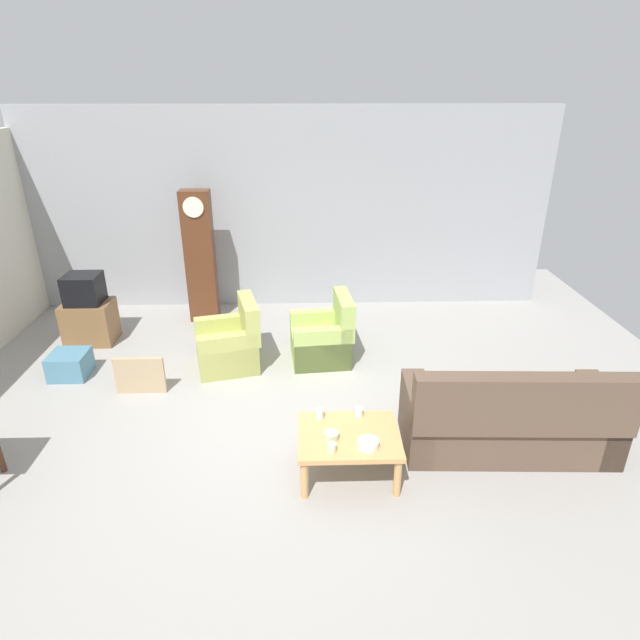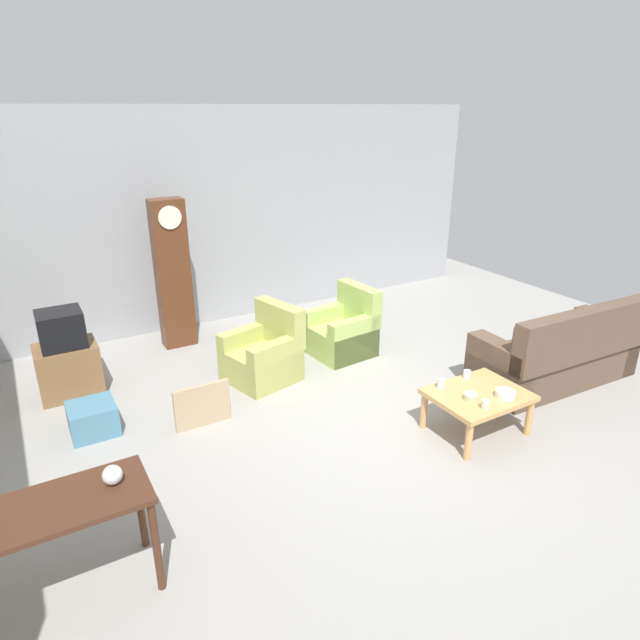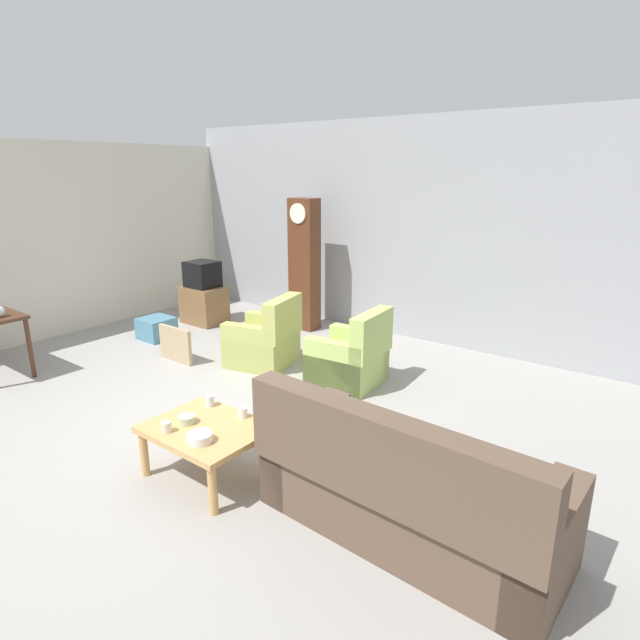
{
  "view_description": "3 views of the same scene",
  "coord_description": "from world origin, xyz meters",
  "px_view_note": "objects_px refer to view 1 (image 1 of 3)",
  "views": [
    {
      "loc": [
        0.24,
        -4.92,
        3.47
      ],
      "look_at": [
        0.42,
        1.02,
        0.8
      ],
      "focal_mm": 29.53,
      "sensor_mm": 36.0,
      "label": 1
    },
    {
      "loc": [
        -3.23,
        -4.26,
        3.18
      ],
      "look_at": [
        -0.13,
        1.05,
        0.75
      ],
      "focal_mm": 30.58,
      "sensor_mm": 36.0,
      "label": 2
    },
    {
      "loc": [
        3.7,
        -3.33,
        2.47
      ],
      "look_at": [
        0.39,
        1.01,
        0.88
      ],
      "focal_mm": 29.15,
      "sensor_mm": 36.0,
      "label": 3
    }
  ],
  "objects_px": {
    "tv_stand_cabinet": "(90,322)",
    "bowl_white_stacked": "(368,444)",
    "grandfather_clock": "(200,257)",
    "bowl_shallow_green": "(331,435)",
    "storage_box_blue": "(70,365)",
    "armchair_olive_near": "(230,345)",
    "cup_white_porcelain": "(359,412)",
    "couch_floral": "(509,421)",
    "coffee_table_wood": "(349,440)",
    "armchair_olive_far": "(324,339)",
    "cup_blue_rimmed": "(320,414)",
    "cup_cream_tall": "(332,448)",
    "framed_picture_leaning": "(140,375)",
    "tv_crt": "(84,289)"
  },
  "relations": [
    {
      "from": "tv_stand_cabinet",
      "to": "bowl_shallow_green",
      "type": "height_order",
      "value": "tv_stand_cabinet"
    },
    {
      "from": "armchair_olive_near",
      "to": "storage_box_blue",
      "type": "bearing_deg",
      "value": -174.07
    },
    {
      "from": "tv_stand_cabinet",
      "to": "bowl_white_stacked",
      "type": "distance_m",
      "value": 4.88
    },
    {
      "from": "armchair_olive_far",
      "to": "bowl_shallow_green",
      "type": "height_order",
      "value": "armchair_olive_far"
    },
    {
      "from": "tv_stand_cabinet",
      "to": "cup_white_porcelain",
      "type": "height_order",
      "value": "tv_stand_cabinet"
    },
    {
      "from": "armchair_olive_near",
      "to": "cup_white_porcelain",
      "type": "height_order",
      "value": "armchair_olive_near"
    },
    {
      "from": "bowl_white_stacked",
      "to": "cup_blue_rimmed",
      "type": "bearing_deg",
      "value": 131.97
    },
    {
      "from": "storage_box_blue",
      "to": "cup_blue_rimmed",
      "type": "relative_size",
      "value": 4.66
    },
    {
      "from": "tv_crt",
      "to": "tv_stand_cabinet",
      "type": "bearing_deg",
      "value": 0.0
    },
    {
      "from": "armchair_olive_far",
      "to": "storage_box_blue",
      "type": "height_order",
      "value": "armchair_olive_far"
    },
    {
      "from": "cup_blue_rimmed",
      "to": "bowl_shallow_green",
      "type": "distance_m",
      "value": 0.35
    },
    {
      "from": "armchair_olive_far",
      "to": "bowl_shallow_green",
      "type": "relative_size",
      "value": 6.37
    },
    {
      "from": "storage_box_blue",
      "to": "bowl_shallow_green",
      "type": "relative_size",
      "value": 3.2
    },
    {
      "from": "armchair_olive_near",
      "to": "grandfather_clock",
      "type": "relative_size",
      "value": 0.46
    },
    {
      "from": "storage_box_blue",
      "to": "bowl_white_stacked",
      "type": "distance_m",
      "value": 4.22
    },
    {
      "from": "framed_picture_leaning",
      "to": "cup_cream_tall",
      "type": "bearing_deg",
      "value": -38.67
    },
    {
      "from": "cup_white_porcelain",
      "to": "coffee_table_wood",
      "type": "bearing_deg",
      "value": -112.65
    },
    {
      "from": "coffee_table_wood",
      "to": "cup_blue_rimmed",
      "type": "relative_size",
      "value": 9.68
    },
    {
      "from": "armchair_olive_far",
      "to": "coffee_table_wood",
      "type": "xyz_separation_m",
      "value": [
        0.15,
        -2.33,
        0.08
      ]
    },
    {
      "from": "armchair_olive_far",
      "to": "bowl_shallow_green",
      "type": "distance_m",
      "value": 2.4
    },
    {
      "from": "armchair_olive_far",
      "to": "tv_stand_cabinet",
      "type": "bearing_deg",
      "value": 169.05
    },
    {
      "from": "storage_box_blue",
      "to": "bowl_shallow_green",
      "type": "distance_m",
      "value": 3.87
    },
    {
      "from": "grandfather_clock",
      "to": "tv_stand_cabinet",
      "type": "bearing_deg",
      "value": -152.99
    },
    {
      "from": "cup_white_porcelain",
      "to": "cup_cream_tall",
      "type": "relative_size",
      "value": 1.01
    },
    {
      "from": "armchair_olive_far",
      "to": "bowl_shallow_green",
      "type": "xyz_separation_m",
      "value": [
        -0.02,
        -2.39,
        0.18
      ]
    },
    {
      "from": "tv_stand_cabinet",
      "to": "storage_box_blue",
      "type": "relative_size",
      "value": 1.47
    },
    {
      "from": "couch_floral",
      "to": "coffee_table_wood",
      "type": "bearing_deg",
      "value": -169.55
    },
    {
      "from": "bowl_shallow_green",
      "to": "storage_box_blue",
      "type": "bearing_deg",
      "value": 148.14
    },
    {
      "from": "bowl_white_stacked",
      "to": "tv_crt",
      "type": "bearing_deg",
      "value": 139.19
    },
    {
      "from": "coffee_table_wood",
      "to": "storage_box_blue",
      "type": "relative_size",
      "value": 2.08
    },
    {
      "from": "couch_floral",
      "to": "cup_white_porcelain",
      "type": "xyz_separation_m",
      "value": [
        -1.54,
        -0.01,
        0.14
      ]
    },
    {
      "from": "armchair_olive_far",
      "to": "framed_picture_leaning",
      "type": "bearing_deg",
      "value": -160.58
    },
    {
      "from": "couch_floral",
      "to": "cup_cream_tall",
      "type": "height_order",
      "value": "couch_floral"
    },
    {
      "from": "bowl_white_stacked",
      "to": "tv_stand_cabinet",
      "type": "bearing_deg",
      "value": 139.19
    },
    {
      "from": "coffee_table_wood",
      "to": "tv_stand_cabinet",
      "type": "relative_size",
      "value": 1.41
    },
    {
      "from": "bowl_white_stacked",
      "to": "bowl_shallow_green",
      "type": "bearing_deg",
      "value": 157.09
    },
    {
      "from": "coffee_table_wood",
      "to": "tv_stand_cabinet",
      "type": "height_order",
      "value": "tv_stand_cabinet"
    },
    {
      "from": "cup_white_porcelain",
      "to": "cup_blue_rimmed",
      "type": "xyz_separation_m",
      "value": [
        -0.39,
        -0.02,
        0.01
      ]
    },
    {
      "from": "armchair_olive_far",
      "to": "cup_white_porcelain",
      "type": "distance_m",
      "value": 2.07
    },
    {
      "from": "armchair_olive_near",
      "to": "armchair_olive_far",
      "type": "distance_m",
      "value": 1.26
    },
    {
      "from": "bowl_shallow_green",
      "to": "cup_cream_tall",
      "type": "bearing_deg",
      "value": -91.33
    },
    {
      "from": "grandfather_clock",
      "to": "cup_blue_rimmed",
      "type": "height_order",
      "value": "grandfather_clock"
    },
    {
      "from": "armchair_olive_near",
      "to": "storage_box_blue",
      "type": "relative_size",
      "value": 2.06
    },
    {
      "from": "couch_floral",
      "to": "coffee_table_wood",
      "type": "xyz_separation_m",
      "value": [
        -1.66,
        -0.31,
        0.03
      ]
    },
    {
      "from": "tv_crt",
      "to": "bowl_shallow_green",
      "type": "height_order",
      "value": "tv_crt"
    },
    {
      "from": "bowl_shallow_green",
      "to": "cup_blue_rimmed",
      "type": "bearing_deg",
      "value": 106.04
    },
    {
      "from": "storage_box_blue",
      "to": "cup_cream_tall",
      "type": "distance_m",
      "value": 3.98
    },
    {
      "from": "couch_floral",
      "to": "tv_stand_cabinet",
      "type": "relative_size",
      "value": 3.14
    },
    {
      "from": "grandfather_clock",
      "to": "tv_stand_cabinet",
      "type": "distance_m",
      "value": 1.86
    },
    {
      "from": "coffee_table_wood",
      "to": "grandfather_clock",
      "type": "distance_m",
      "value": 4.32
    }
  ]
}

